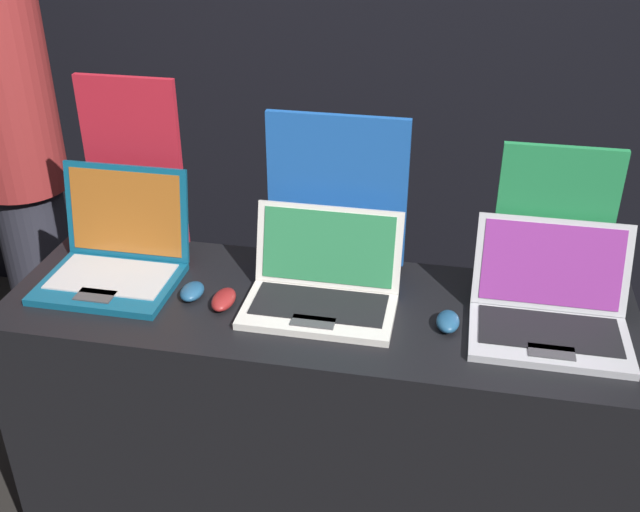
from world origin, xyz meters
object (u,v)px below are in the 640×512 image
Objects in this scene: laptop_front at (116,255)px; mouse_back at (448,321)px; laptop_middle at (322,285)px; promo_stand_front at (135,169)px; mouse_front at (192,291)px; promo_stand_back at (553,225)px; promo_stand_middle at (337,197)px; laptop_back at (550,309)px; mouse_middle at (224,299)px; person_bystander at (21,169)px.

mouse_back is at bearing -4.91° from laptop_front.
laptop_middle is at bearing 171.64° from mouse_back.
laptop_middle is at bearing -19.79° from promo_stand_front.
mouse_front is 0.22× the size of promo_stand_back.
laptop_front reaches higher than mouse_back.
promo_stand_middle is at bearing 34.76° from mouse_front.
laptop_front is 0.26m from promo_stand_front.
promo_stand_middle is (0.60, -0.01, -0.03)m from promo_stand_front.
promo_stand_middle reaches higher than mouse_back.
laptop_middle is 0.58m from laptop_back.
laptop_middle is (0.35, 0.04, 0.04)m from mouse_front.
laptop_back is (1.18, -0.22, -0.19)m from promo_stand_front.
mouse_back is (0.59, 0.01, 0.00)m from mouse_middle.
mouse_front is 0.36m from laptop_middle.
laptop_front is at bearing 165.22° from mouse_middle.
laptop_middle is 4.25× the size of mouse_back.
laptop_middle is 0.63m from promo_stand_back.
laptop_back is (0.84, 0.06, 0.04)m from mouse_middle.
laptop_back is 1.93m from person_bystander.
mouse_front is at bearing -45.77° from promo_stand_front.
person_bystander reaches higher than laptop_middle.
laptop_middle is at bearing 5.91° from mouse_front.
laptop_back reaches higher than laptop_middle.
mouse_back is 0.22× the size of promo_stand_back.
mouse_front is 0.20× the size of promo_stand_middle.
promo_stand_back is at bearing 90.00° from laptop_back.
laptop_middle is at bearing -2.96° from laptop_front.
mouse_middle is at bearing -34.40° from person_bystander.
laptop_middle reaches higher than mouse_back.
person_bystander is at bearing 145.60° from mouse_middle.
mouse_front is 0.94m from laptop_back.
mouse_back is 0.05× the size of person_bystander.
mouse_back is at bearing -15.82° from promo_stand_front.
promo_stand_back is at bearing -13.19° from person_bystander.
promo_stand_front is at bearing 179.35° from promo_stand_middle.
laptop_middle is at bearing 179.89° from laptop_back.
promo_stand_back is (0.25, 0.24, 0.18)m from mouse_back.
laptop_middle is at bearing -90.00° from promo_stand_middle.
laptop_front reaches higher than mouse_front.
promo_stand_front is at bearing 164.18° from mouse_back.
promo_stand_front reaches higher than laptop_middle.
mouse_middle is at bearing -179.04° from mouse_back.
mouse_middle is at bearing -133.81° from promo_stand_middle.
promo_stand_back reaches higher than laptop_front.
mouse_back is at bearing -22.85° from person_bystander.
laptop_middle is 0.27m from mouse_middle.
promo_stand_middle reaches higher than mouse_middle.
laptop_front is 0.70× the size of promo_stand_front.
laptop_middle reaches higher than mouse_front.
laptop_back is at bearing 3.95° from mouse_middle.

